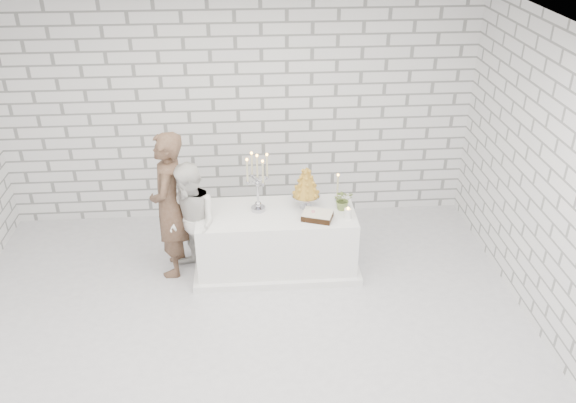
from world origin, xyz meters
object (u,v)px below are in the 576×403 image
Objects in this scene: groom at (169,205)px; croquembouche at (306,187)px; bride at (191,223)px; cake_table at (276,240)px; candelabra at (258,183)px.

croquembouche is at bearing 95.89° from groom.
groom is 1.23× the size of bride.
groom is 3.38× the size of croquembouche.
groom reaches higher than cake_table.
candelabra is (0.76, 0.16, 0.39)m from bride.
groom is at bearing 177.95° from cake_table.
candelabra is 0.56m from croquembouche.
cake_table is at bearing -16.56° from candelabra.
croquembouche is at bearing 64.91° from bride.
groom reaches higher than candelabra.
candelabra is at bearing 68.29° from bride.
bride is (0.24, -0.14, -0.16)m from groom.
bride reaches higher than cake_table.
cake_table is at bearing 62.39° from bride.
groom is 1.55m from croquembouche.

